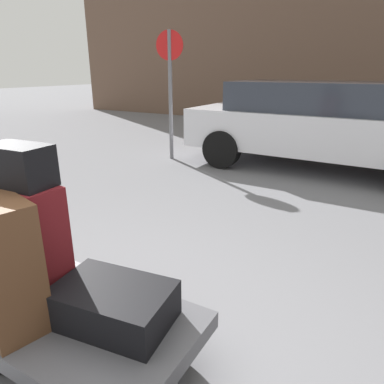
{
  "coord_description": "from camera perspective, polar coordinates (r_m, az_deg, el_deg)",
  "views": [
    {
      "loc": [
        1.29,
        -1.07,
        1.6
      ],
      "look_at": [
        0.0,
        1.2,
        0.69
      ],
      "focal_mm": 32.88,
      "sensor_mm": 36.0,
      "label": 1
    }
  ],
  "objects": [
    {
      "name": "suitcase_brown_front_right",
      "position": [
        2.0,
        -28.36,
        -10.54
      ],
      "size": [
        0.46,
        0.35,
        0.69
      ],
      "primitive_type": "cube",
      "rotation": [
        0.0,
        0.0,
        -0.25
      ],
      "color": "#51331E",
      "rests_on": "luggage_cart"
    },
    {
      "name": "duffel_bag_black_topmost_pile",
      "position": [
        2.04,
        -26.34,
        3.87
      ],
      "size": [
        0.37,
        0.23,
        0.22
      ],
      "primitive_type": "cube",
      "rotation": [
        0.0,
        0.0,
        0.06
      ],
      "color": "black",
      "rests_on": "suitcase_maroon_rear_right"
    },
    {
      "name": "ground_plane",
      "position": [
        2.32,
        -16.43,
        -25.42
      ],
      "size": [
        60.0,
        60.0,
        0.0
      ],
      "primitive_type": "plane",
      "color": "slate"
    },
    {
      "name": "suitcase_maroon_rear_right",
      "position": [
        2.19,
        -24.6,
        -7.54
      ],
      "size": [
        0.44,
        0.29,
        0.68
      ],
      "primitive_type": "cube",
      "rotation": [
        0.0,
        0.0,
        -0.11
      ],
      "color": "maroon",
      "rests_on": "luggage_cart"
    },
    {
      "name": "luggage_cart",
      "position": [
        2.14,
        -17.15,
        -20.25
      ],
      "size": [
        1.24,
        0.8,
        0.34
      ],
      "color": "#4C4C51",
      "rests_on": "ground_plane"
    },
    {
      "name": "parked_car",
      "position": [
        6.34,
        19.75,
        10.51
      ],
      "size": [
        4.34,
        1.99,
        1.42
      ],
      "color": "silver",
      "rests_on": "ground_plane"
    },
    {
      "name": "no_parking_sign",
      "position": [
        6.56,
        -3.55,
        17.42
      ],
      "size": [
        0.49,
        0.11,
        2.25
      ],
      "color": "slate",
      "rests_on": "ground_plane"
    },
    {
      "name": "suitcase_black_rear_left",
      "position": [
        1.97,
        -12.65,
        -17.31
      ],
      "size": [
        0.65,
        0.47,
        0.2
      ],
      "primitive_type": "cube",
      "rotation": [
        0.0,
        0.0,
        0.13
      ],
      "color": "black",
      "rests_on": "luggage_cart"
    }
  ]
}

